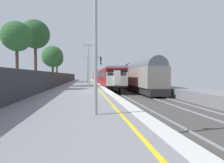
{
  "coord_description": "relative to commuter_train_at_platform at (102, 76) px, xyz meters",
  "views": [
    {
      "loc": [
        -1.66,
        -17.82,
        1.48
      ],
      "look_at": [
        1.65,
        6.9,
        0.68
      ],
      "focal_mm": 31.36,
      "sensor_mm": 36.0,
      "label": 1
    }
  ],
  "objects": [
    {
      "name": "signal_gantry",
      "position": [
        -1.47,
        -6.96,
        1.88
      ],
      "size": [
        1.1,
        0.24,
        5.04
      ],
      "color": "#47474C",
      "rests_on": "ground"
    },
    {
      "name": "platform_back_fence",
      "position": [
        -7.55,
        -26.71,
        -0.3
      ],
      "size": [
        0.07,
        99.0,
        1.86
      ],
      "color": "#282B2D",
      "rests_on": "ground"
    },
    {
      "name": "background_tree_centre",
      "position": [
        -10.21,
        -17.92,
        5.37
      ],
      "size": [
        3.71,
        3.71,
        8.65
      ],
      "color": "#473323",
      "rests_on": "ground"
    },
    {
      "name": "commuter_train_at_platform",
      "position": [
        0.0,
        0.0,
        0.0
      ],
      "size": [
        2.83,
        42.65,
        3.81
      ],
      "color": "maroon",
      "rests_on": "ground"
    },
    {
      "name": "background_tree_back",
      "position": [
        -10.41,
        1.87,
        3.87
      ],
      "size": [
        3.05,
        3.18,
        6.83
      ],
      "color": "#473323",
      "rests_on": "ground"
    },
    {
      "name": "background_tree_left",
      "position": [
        -10.46,
        -24.04,
        3.96
      ],
      "size": [
        2.96,
        2.96,
        6.82
      ],
      "color": "#473323",
      "rests_on": "ground"
    },
    {
      "name": "ground",
      "position": [
        0.54,
        -26.71,
        -1.88
      ],
      "size": [
        17.4,
        110.0,
        1.21
      ],
      "color": "gray"
    },
    {
      "name": "speed_limit_sign",
      "position": [
        -1.85,
        -11.06,
        0.35
      ],
      "size": [
        0.59,
        0.08,
        2.52
      ],
      "color": "#59595B",
      "rests_on": "ground"
    },
    {
      "name": "platform_lamp_near",
      "position": [
        -3.39,
        -37.19,
        2.07
      ],
      "size": [
        2.0,
        0.2,
        5.65
      ],
      "color": "#93999E",
      "rests_on": "ground"
    },
    {
      "name": "background_tree_right",
      "position": [
        -10.47,
        -2.33,
        3.95
      ],
      "size": [
        4.41,
        4.41,
        7.58
      ],
      "color": "#473323",
      "rests_on": "ground"
    },
    {
      "name": "freight_train_adjacent_track",
      "position": [
        4.0,
        -12.14,
        0.22
      ],
      "size": [
        2.6,
        25.73,
        4.57
      ],
      "color": "#232326",
      "rests_on": "ground"
    },
    {
      "name": "platform_lamp_far",
      "position": [
        -3.39,
        -0.5,
        1.99
      ],
      "size": [
        2.0,
        0.2,
        5.51
      ],
      "color": "#93999E",
      "rests_on": "ground"
    },
    {
      "name": "platform_lamp_mid",
      "position": [
        -3.39,
        -18.85,
        1.98
      ],
      "size": [
        2.0,
        0.2,
        5.49
      ],
      "color": "#93999E",
      "rests_on": "ground"
    }
  ]
}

